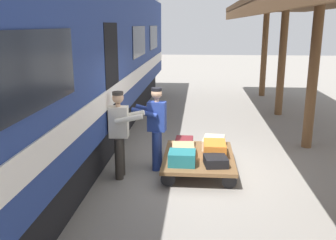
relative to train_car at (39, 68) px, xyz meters
name	(u,v)px	position (x,y,z in m)	size (l,w,h in m)	color
ground_plane	(202,170)	(-3.32, 0.00, -2.06)	(60.00, 60.00, 0.00)	gray
train_car	(39,68)	(0.00, 0.00, 0.00)	(3.03, 19.52, 4.00)	navy
luggage_cart	(199,158)	(-3.24, 0.09, -1.76)	(1.41, 1.90, 0.35)	brown
suitcase_teal_softside	(182,158)	(-2.92, 0.61, -1.59)	(0.50, 0.45, 0.25)	#1E666B
suitcase_orange_carryall	(215,149)	(-3.55, 0.09, -1.57)	(0.43, 0.61, 0.28)	#CC6B23
suitcase_cream_canvas	(214,143)	(-3.55, -0.43, -1.61)	(0.43, 0.61, 0.22)	beige
suitcase_maroon_trunk	(184,143)	(-2.92, -0.43, -1.62)	(0.37, 0.48, 0.19)	maroon
suitcase_black_hardshell	(216,161)	(-3.55, 0.61, -1.63)	(0.42, 0.45, 0.17)	black
suitcase_tan_vintage	(183,150)	(-2.92, 0.09, -1.60)	(0.44, 0.47, 0.22)	tan
porter_in_overalls	(156,126)	(-2.36, -0.01, -1.14)	(0.69, 0.47, 1.70)	navy
porter_by_door	(120,132)	(-1.72, 0.50, -1.14)	(0.67, 0.44, 1.70)	#332D28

